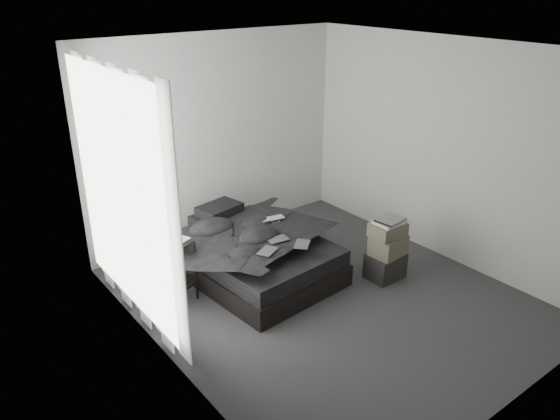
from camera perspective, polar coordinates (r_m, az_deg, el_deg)
floor at (r=5.98m, az=4.73°, el=-9.04°), size 3.60×4.20×0.01m
ceiling at (r=5.09m, az=5.73°, el=16.50°), size 3.60×4.20×0.01m
wall_back at (r=7.01m, az=-6.54°, el=7.50°), size 3.60×0.01×2.60m
wall_front at (r=4.25m, az=24.66°, el=-5.53°), size 3.60×0.01×2.60m
wall_left at (r=4.47m, az=-12.16°, el=-2.34°), size 0.01×4.20×2.60m
wall_right at (r=6.70m, az=16.71°, el=5.90°), size 0.01×4.20×2.60m
window_left at (r=5.23m, az=-16.37°, el=1.66°), size 0.02×2.00×2.30m
curtain_left at (r=5.27m, az=-15.79°, el=1.08°), size 0.06×2.12×2.48m
bed at (r=6.31m, az=-2.63°, el=-5.87°), size 1.49×1.89×0.24m
mattress at (r=6.20m, az=-2.67°, el=-4.13°), size 1.43×1.83×0.19m
duvet at (r=6.08m, az=-2.44°, el=-2.61°), size 1.43×1.62×0.21m
pillow_lower at (r=6.61m, az=-6.82°, el=-0.96°), size 0.56×0.41×0.12m
pillow_upper at (r=6.58m, az=-6.35°, el=0.06°), size 0.56×0.43×0.11m
laptop at (r=6.29m, az=-0.67°, el=-0.53°), size 0.32×0.24×0.02m
comic_a at (r=5.62m, az=-1.32°, el=-3.71°), size 0.27×0.23×0.01m
comic_b at (r=5.85m, az=-0.23°, el=-2.46°), size 0.24×0.17×0.01m
comic_c at (r=5.75m, az=2.33°, el=-2.92°), size 0.27×0.26×0.01m
side_stand at (r=5.85m, az=-10.77°, el=-6.28°), size 0.44×0.44×0.69m
papers at (r=5.69m, az=-10.89°, el=-3.20°), size 0.32×0.28×0.01m
floor_books at (r=6.25m, az=-12.52°, el=-7.38°), size 0.17×0.20×0.12m
box_lower at (r=6.37m, az=10.93°, el=-5.74°), size 0.41×0.32×0.30m
box_mid at (r=6.24m, az=11.23°, el=-3.64°), size 0.40×0.33×0.23m
box_upper at (r=6.15m, az=11.20°, el=-2.06°), size 0.37×0.30×0.16m
art_book_white at (r=6.12m, az=11.32°, el=-1.24°), size 0.31×0.25×0.03m
art_book_snake at (r=6.11m, az=11.45°, el=-1.00°), size 0.32×0.27×0.03m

